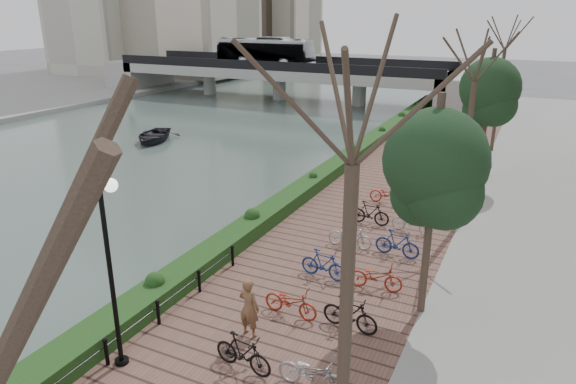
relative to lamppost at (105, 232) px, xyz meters
The scene contains 10 objects.
river_water 27.74m from the lamppost, 127.41° to the left, with size 30.00×130.00×0.02m, color #4F625B.
promenade 14.99m from the lamppost, 80.72° to the left, with size 8.00×75.00×0.50m, color brown.
hedge 17.15m from the lamppost, 93.63° to the left, with size 1.10×56.00×0.60m, color #153915.
chain_fence 3.52m from the lamppost, 102.40° to the right, with size 0.10×14.10×0.70m.
lamppost is the anchor object (origin of this frame).
pedestrian 4.39m from the lamppost, 46.71° to the left, with size 0.64×0.42×1.75m, color brown.
bicycle_parking 8.09m from the lamppost, 59.10° to the left, with size 2.40×17.32×1.00m.
street_trees 11.40m from the lamppost, 56.23° to the left, with size 3.20×37.12×6.80m.
bridge 45.13m from the lamppost, 112.15° to the left, with size 36.00×10.77×6.50m.
boat 26.57m from the lamppost, 128.22° to the left, with size 3.11×4.35×0.90m, color #222227.
Camera 1 is at (10.26, -4.74, 8.95)m, focal length 32.00 mm.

